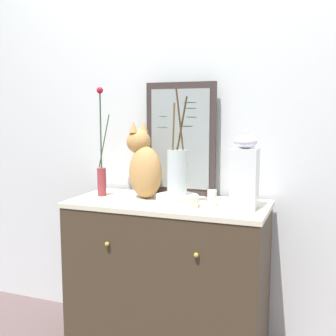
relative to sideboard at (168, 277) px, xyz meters
The scene contains 9 objects.
wall_back 0.93m from the sideboard, 90.00° to the left, with size 4.40×0.08×2.60m, color silver.
sideboard is the anchor object (origin of this frame).
mirror_leaning 0.77m from the sideboard, 91.53° to the left, with size 0.41×0.03×0.64m.
cat_sitting 0.62m from the sideboard, 162.01° to the left, with size 0.35×0.23×0.42m.
vase_slim_green 0.70m from the sideboard, behind, with size 0.08×0.05×0.61m.
bowl_porcelain 0.47m from the sideboard, 49.35° to the right, with size 0.21×0.21×0.06m, color white.
vase_glass_clear 0.63m from the sideboard, 48.82° to the right, with size 0.22×0.21×0.54m.
jar_lidded_porcelain 0.72m from the sideboard, ahead, with size 0.12×0.12×0.39m.
candle_pillar 0.52m from the sideboard, ahead, with size 0.05×0.05×0.09m.
Camera 1 is at (0.76, -2.02, 1.30)m, focal length 44.35 mm.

